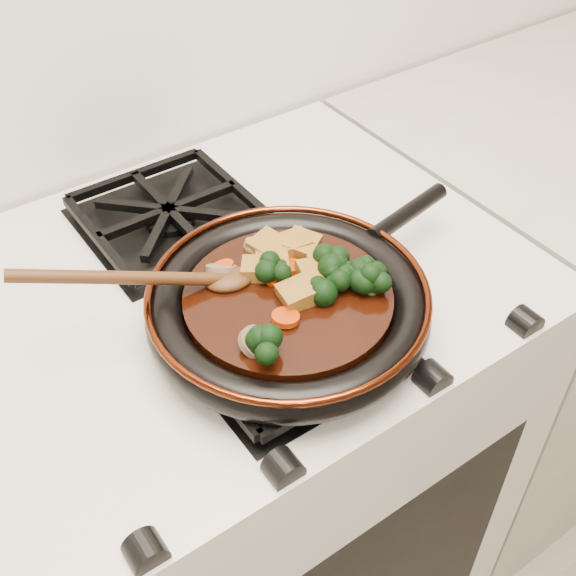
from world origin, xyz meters
TOP-DOWN VIEW (x-y plane):
  - stove at (0.00, 1.69)m, footprint 0.76×0.60m
  - burner_grate_front at (0.00, 1.55)m, footprint 0.23×0.23m
  - burner_grate_back at (0.00, 1.83)m, footprint 0.23×0.23m
  - skillet at (0.02, 1.57)m, footprint 0.45×0.33m
  - braising_sauce at (0.01, 1.57)m, footprint 0.24×0.24m
  - tofu_cube_0 at (0.04, 1.64)m, footprint 0.05×0.05m
  - tofu_cube_1 at (0.02, 1.55)m, footprint 0.04×0.04m
  - tofu_cube_2 at (0.07, 1.62)m, footprint 0.05×0.05m
  - tofu_cube_3 at (0.01, 1.62)m, footprint 0.05×0.05m
  - tofu_cube_4 at (0.08, 1.58)m, footprint 0.04×0.04m
  - tofu_cube_5 at (0.06, 1.57)m, footprint 0.05×0.05m
  - tofu_cube_6 at (0.03, 1.61)m, footprint 0.05×0.05m
  - tofu_cube_7 at (0.07, 1.63)m, footprint 0.04×0.05m
  - broccoli_floret_0 at (0.01, 1.60)m, footprint 0.06×0.06m
  - broccoli_floret_1 at (-0.06, 1.50)m, footprint 0.07×0.07m
  - broccoli_floret_2 at (0.09, 1.51)m, footprint 0.08×0.08m
  - broccoli_floret_3 at (0.05, 1.55)m, footprint 0.09×0.08m
  - broccoli_floret_4 at (0.08, 1.57)m, footprint 0.08×0.08m
  - broccoli_floret_5 at (0.07, 1.54)m, footprint 0.08×0.08m
  - broccoli_floret_6 at (0.09, 1.53)m, footprint 0.08×0.07m
  - carrot_coin_0 at (-0.02, 1.64)m, footprint 0.03×0.03m
  - carrot_coin_1 at (0.04, 1.60)m, footprint 0.03×0.03m
  - carrot_coin_2 at (-0.01, 1.53)m, footprint 0.03×0.03m
  - carrot_coin_3 at (0.02, 1.59)m, footprint 0.03×0.03m
  - mushroom_slice_0 at (0.03, 1.65)m, footprint 0.03×0.03m
  - mushroom_slice_1 at (-0.03, 1.64)m, footprint 0.05×0.05m
  - mushroom_slice_2 at (-0.06, 1.52)m, footprint 0.05×0.05m
  - wooden_spoon at (-0.09, 1.64)m, footprint 0.15×0.07m

SIDE VIEW (x-z plane):
  - stove at x=0.00m, z-range 0.00..0.90m
  - burner_grate_front at x=0.00m, z-range 0.90..0.93m
  - burner_grate_back at x=0.00m, z-range 0.90..0.93m
  - skillet at x=0.02m, z-range 0.92..0.97m
  - braising_sauce at x=0.01m, z-range 0.94..0.96m
  - carrot_coin_0 at x=-0.02m, z-range 0.96..0.97m
  - carrot_coin_1 at x=0.04m, z-range 0.96..0.97m
  - carrot_coin_2 at x=-0.01m, z-range 0.96..0.97m
  - carrot_coin_3 at x=0.02m, z-range 0.96..0.97m
  - mushroom_slice_0 at x=0.03m, z-range 0.96..0.98m
  - mushroom_slice_1 at x=-0.03m, z-range 0.95..0.98m
  - mushroom_slice_2 at x=-0.06m, z-range 0.95..0.98m
  - tofu_cube_3 at x=0.01m, z-range 0.96..0.98m
  - tofu_cube_7 at x=0.07m, z-range 0.95..0.98m
  - tofu_cube_4 at x=0.08m, z-range 0.95..0.98m
  - tofu_cube_1 at x=0.02m, z-range 0.95..0.98m
  - tofu_cube_6 at x=0.03m, z-range 0.95..0.98m
  - tofu_cube_2 at x=0.07m, z-range 0.95..0.98m
  - tofu_cube_0 at x=0.04m, z-range 0.95..0.98m
  - tofu_cube_5 at x=0.06m, z-range 0.95..0.98m
  - broccoli_floret_0 at x=0.01m, z-range 0.94..1.00m
  - broccoli_floret_2 at x=0.09m, z-range 0.94..1.00m
  - broccoli_floret_5 at x=0.07m, z-range 0.94..1.00m
  - broccoli_floret_1 at x=-0.06m, z-range 0.94..1.00m
  - broccoli_floret_3 at x=0.05m, z-range 0.94..1.00m
  - broccoli_floret_6 at x=0.09m, z-range 0.94..1.01m
  - broccoli_floret_4 at x=0.08m, z-range 0.94..1.00m
  - wooden_spoon at x=-0.09m, z-range 0.86..1.10m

